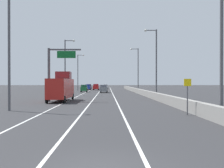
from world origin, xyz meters
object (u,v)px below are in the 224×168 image
(lamp_post_left_far, at_px, (79,70))
(box_truck, at_px, (61,87))
(car_blue_1, at_px, (88,87))
(car_black_4, at_px, (89,87))
(overhead_sign_gantry, at_px, (54,68))
(lamp_post_left_near, at_px, (12,42))
(car_gray_2, at_px, (104,89))
(lamp_post_right_second, at_px, (155,59))
(speed_advisory_sign, at_px, (187,94))
(lamp_post_right_third, at_px, (137,67))
(lamp_post_left_mid, at_px, (66,64))
(car_red_3, at_px, (96,87))
(car_green_5, at_px, (84,88))
(car_white_0, at_px, (106,87))
(lamp_post_right_near, at_px, (218,30))

(lamp_post_left_far, distance_m, box_truck, 45.16)
(car_blue_1, bearing_deg, car_black_4, 91.37)
(box_truck, bearing_deg, lamp_post_left_far, 93.25)
(overhead_sign_gantry, distance_m, lamp_post_left_near, 11.84)
(car_gray_2, bearing_deg, lamp_post_right_second, -69.70)
(speed_advisory_sign, xyz_separation_m, lamp_post_right_third, (1.16, 44.92, 4.76))
(lamp_post_left_near, distance_m, lamp_post_left_mid, 28.48)
(lamp_post_left_far, distance_m, car_red_3, 10.48)
(lamp_post_left_mid, relative_size, car_green_5, 2.44)
(car_gray_2, distance_m, car_red_3, 22.82)
(lamp_post_right_second, bearing_deg, overhead_sign_gantry, -158.25)
(speed_advisory_sign, height_order, lamp_post_right_second, lamp_post_right_second)
(car_white_0, distance_m, car_gray_2, 36.84)
(lamp_post_right_third, bearing_deg, car_blue_1, 122.60)
(overhead_sign_gantry, distance_m, car_white_0, 67.24)
(car_gray_2, bearing_deg, car_blue_1, 104.46)
(car_gray_2, relative_size, car_black_4, 1.01)
(car_white_0, distance_m, car_red_3, 14.57)
(lamp_post_right_near, xyz_separation_m, lamp_post_left_near, (-17.14, 6.00, 0.00))
(car_gray_2, distance_m, car_black_4, 31.49)
(box_truck, bearing_deg, lamp_post_right_near, -51.04)
(lamp_post_right_third, xyz_separation_m, lamp_post_left_near, (-16.86, -41.46, 0.00))
(car_white_0, xyz_separation_m, car_green_5, (-5.79, -31.67, 0.07))
(lamp_post_right_third, bearing_deg, car_red_3, 117.14)
(car_gray_2, bearing_deg, car_white_0, 89.63)
(lamp_post_right_near, distance_m, lamp_post_left_far, 65.25)
(car_red_3, bearing_deg, car_black_4, 110.23)
(lamp_post_right_third, relative_size, car_gray_2, 2.46)
(lamp_post_left_near, height_order, car_red_3, lamp_post_left_near)
(car_white_0, relative_size, car_black_4, 0.93)
(lamp_post_left_near, relative_size, lamp_post_left_far, 1.00)
(lamp_post_right_third, xyz_separation_m, car_gray_2, (-8.67, 0.09, -5.51))
(lamp_post_right_near, distance_m, car_green_5, 54.95)
(lamp_post_right_third, distance_m, car_red_3, 26.11)
(lamp_post_right_near, relative_size, car_blue_1, 2.42)
(lamp_post_right_near, xyz_separation_m, car_white_0, (-8.72, 84.38, -5.60))
(car_white_0, xyz_separation_m, car_gray_2, (-0.23, -36.84, 0.09))
(lamp_post_left_near, bearing_deg, car_gray_2, 78.85)
(speed_advisory_sign, bearing_deg, box_truck, 130.29)
(lamp_post_right_second, distance_m, car_green_5, 32.82)
(lamp_post_right_near, height_order, car_blue_1, lamp_post_right_near)
(lamp_post_left_mid, bearing_deg, car_white_0, 81.10)
(speed_advisory_sign, distance_m, lamp_post_right_second, 21.76)
(car_white_0, distance_m, car_blue_1, 15.49)
(box_truck, bearing_deg, lamp_post_right_third, 63.97)
(car_red_3, bearing_deg, lamp_post_right_near, -80.35)
(lamp_post_right_near, relative_size, car_black_4, 2.49)
(lamp_post_right_third, relative_size, car_blue_1, 2.42)
(lamp_post_right_second, height_order, car_black_4, lamp_post_right_second)
(car_black_4, distance_m, car_green_5, 25.74)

